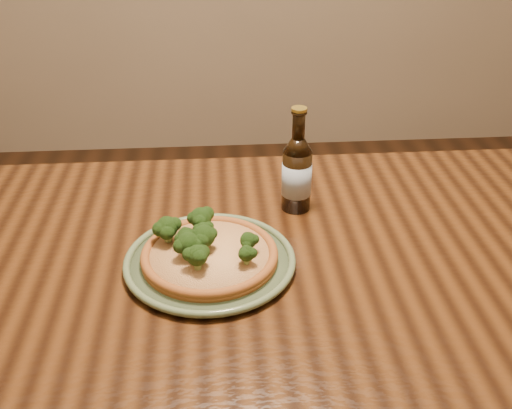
{
  "coord_description": "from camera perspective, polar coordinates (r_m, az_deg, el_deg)",
  "views": [
    {
      "loc": [
        -0.03,
        -0.81,
        1.41
      ],
      "look_at": [
        0.04,
        0.19,
        0.82
      ],
      "focal_mm": 42.0,
      "sensor_mm": 36.0,
      "label": 1
    }
  ],
  "objects": [
    {
      "name": "pizza",
      "position": [
        1.11,
        -4.63,
        -4.51
      ],
      "size": [
        0.25,
        0.25,
        0.07
      ],
      "rotation": [
        0.0,
        0.0,
        -0.35
      ],
      "color": "#945221",
      "rests_on": "plate"
    },
    {
      "name": "table",
      "position": [
        1.19,
        -1.67,
        -9.18
      ],
      "size": [
        1.6,
        0.9,
        0.75
      ],
      "color": "#3F220D",
      "rests_on": "ground"
    },
    {
      "name": "beer_bottle",
      "position": [
        1.26,
        3.91,
        3.04
      ],
      "size": [
        0.06,
        0.06,
        0.23
      ],
      "rotation": [
        0.0,
        0.0,
        -0.43
      ],
      "color": "black",
      "rests_on": "table"
    },
    {
      "name": "plate",
      "position": [
        1.12,
        -4.41,
        -5.38
      ],
      "size": [
        0.32,
        0.32,
        0.02
      ],
      "rotation": [
        0.0,
        0.0,
        -0.41
      ],
      "color": "#566948",
      "rests_on": "table"
    }
  ]
}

